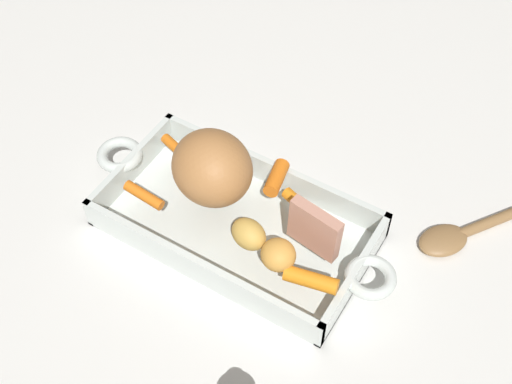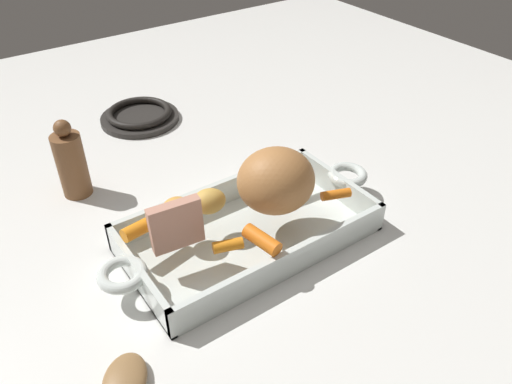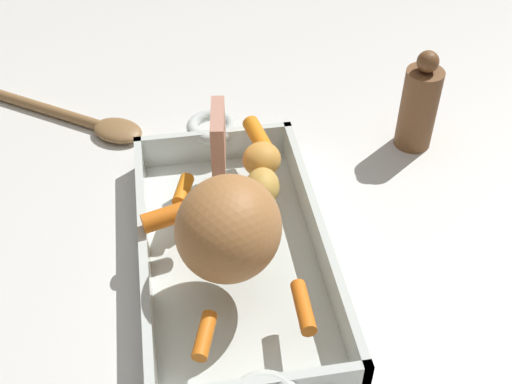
{
  "view_description": "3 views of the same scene",
  "coord_description": "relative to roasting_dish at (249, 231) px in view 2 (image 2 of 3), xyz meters",
  "views": [
    {
      "loc": [
        -0.31,
        0.47,
        0.78
      ],
      "look_at": [
        -0.02,
        -0.01,
        0.09
      ],
      "focal_mm": 48.8,
      "sensor_mm": 36.0,
      "label": 1
    },
    {
      "loc": [
        -0.32,
        -0.47,
        0.51
      ],
      "look_at": [
        0.03,
        0.02,
        0.06
      ],
      "focal_mm": 35.2,
      "sensor_mm": 36.0,
      "label": 2
    },
    {
      "loc": [
        0.48,
        -0.05,
        0.54
      ],
      "look_at": [
        -0.03,
        0.03,
        0.08
      ],
      "focal_mm": 45.93,
      "sensor_mm": 36.0,
      "label": 3
    }
  ],
  "objects": [
    {
      "name": "stove_burner_rear",
      "position": [
        0.02,
        0.44,
        -0.0
      ],
      "size": [
        0.16,
        0.16,
        0.03
      ],
      "color": "#282623",
      "rests_on": "ground_plane"
    },
    {
      "name": "baby_carrot_center_left",
      "position": [
        -0.02,
        -0.07,
        0.04
      ],
      "size": [
        0.03,
        0.06,
        0.02
      ],
      "primitive_type": "cylinder",
      "rotation": [
        1.63,
        0.0,
        0.22
      ],
      "color": "orange",
      "rests_on": "roasting_dish"
    },
    {
      "name": "baby_carrot_short",
      "position": [
        0.11,
        0.05,
        0.04
      ],
      "size": [
        0.06,
        0.02,
        0.02
      ],
      "primitive_type": "cylinder",
      "rotation": [
        1.65,
        0.0,
        4.68
      ],
      "color": "orange",
      "rests_on": "roasting_dish"
    },
    {
      "name": "baby_carrot_southeast",
      "position": [
        0.13,
        -0.04,
        0.04
      ],
      "size": [
        0.05,
        0.03,
        0.02
      ],
      "primitive_type": "cylinder",
      "rotation": [
        1.53,
        0.0,
        4.39
      ],
      "color": "orange",
      "rests_on": "roasting_dish"
    },
    {
      "name": "baby_carrot_southwest",
      "position": [
        -0.07,
        -0.05,
        0.04
      ],
      "size": [
        0.04,
        0.03,
        0.02
      ],
      "primitive_type": "cylinder",
      "rotation": [
        1.58,
        0.0,
        1.26
      ],
      "color": "orange",
      "rests_on": "roasting_dish"
    },
    {
      "name": "roast_slice_outer",
      "position": [
        -0.12,
        -0.0,
        0.07
      ],
      "size": [
        0.07,
        0.02,
        0.07
      ],
      "primitive_type": "cube",
      "rotation": [
        -0.03,
        0.0,
        1.43
      ],
      "color": "tan",
      "rests_on": "roasting_dish"
    },
    {
      "name": "baby_carrot_long",
      "position": [
        -0.14,
        0.05,
        0.04
      ],
      "size": [
        0.07,
        0.03,
        0.02
      ],
      "primitive_type": "cylinder",
      "rotation": [
        1.62,
        0.0,
        1.76
      ],
      "color": "orange",
      "rests_on": "roasting_dish"
    },
    {
      "name": "potato_halved",
      "position": [
        -0.04,
        0.04,
        0.05
      ],
      "size": [
        0.06,
        0.05,
        0.04
      ],
      "primitive_type": "ellipsoid",
      "rotation": [
        0.0,
        0.0,
        2.89
      ],
      "color": "gold",
      "rests_on": "roasting_dish"
    },
    {
      "name": "potato_golden_small",
      "position": [
        -0.09,
        0.05,
        0.05
      ],
      "size": [
        0.06,
        0.06,
        0.04
      ],
      "primitive_type": "ellipsoid",
      "rotation": [
        0.0,
        0.0,
        2.59
      ],
      "color": "gold",
      "rests_on": "roasting_dish"
    },
    {
      "name": "ground_plane",
      "position": [
        0.0,
        0.0,
        -0.02
      ],
      "size": [
        1.95,
        1.95,
        0.0
      ],
      "primitive_type": "plane",
      "color": "silver"
    },
    {
      "name": "pork_roast",
      "position": [
        0.04,
        -0.01,
        0.08
      ],
      "size": [
        0.14,
        0.14,
        0.1
      ],
      "primitive_type": "ellipsoid",
      "rotation": [
        0.0,
        0.0,
        5.93
      ],
      "color": "#B07440",
      "rests_on": "roasting_dish"
    },
    {
      "name": "pepper_mill",
      "position": [
        -0.17,
        0.27,
        0.04
      ],
      "size": [
        0.05,
        0.05,
        0.14
      ],
      "color": "brown",
      "rests_on": "ground_plane"
    },
    {
      "name": "roasting_dish",
      "position": [
        0.0,
        0.0,
        0.0
      ],
      "size": [
        0.46,
        0.2,
        0.05
      ],
      "color": "silver",
      "rests_on": "ground_plane"
    }
  ]
}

